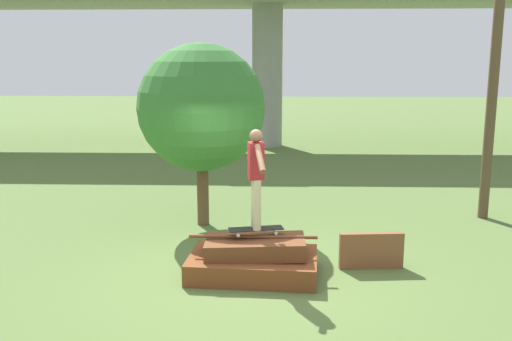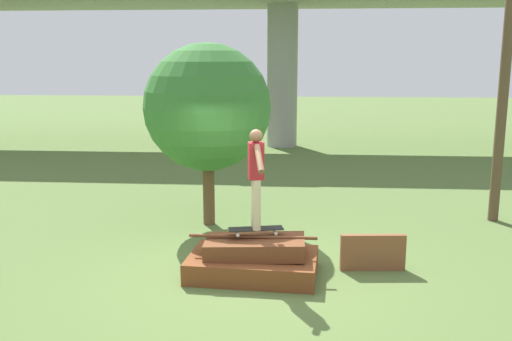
# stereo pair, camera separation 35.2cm
# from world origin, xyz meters

# --- Properties ---
(ground_plane) EXTENTS (80.00, 80.00, 0.00)m
(ground_plane) POSITION_xyz_m (0.00, 0.00, 0.00)
(ground_plane) COLOR #567038
(scrap_pile) EXTENTS (2.00, 1.35, 0.63)m
(scrap_pile) POSITION_xyz_m (0.01, -0.00, 0.24)
(scrap_pile) COLOR brown
(scrap_pile) RESTS_ON ground_plane
(scrap_plank_loose) EXTENTS (1.01, 0.19, 0.57)m
(scrap_plank_loose) POSITION_xyz_m (1.83, 0.35, 0.29)
(scrap_plank_loose) COLOR brown
(scrap_plank_loose) RESTS_ON ground_plane
(skateboard) EXTENTS (0.85, 0.40, 0.09)m
(skateboard) POSITION_xyz_m (0.04, 0.06, 0.70)
(skateboard) COLOR black
(skateboard) RESTS_ON scrap_pile
(skater) EXTENTS (0.33, 1.14, 1.50)m
(skater) POSITION_xyz_m (0.04, 0.06, 1.58)
(skater) COLOR #C6B78E
(skater) RESTS_ON skateboard
(highway_overpass) EXTENTS (44.00, 4.50, 5.70)m
(highway_overpass) POSITION_xyz_m (0.00, 12.85, 5.02)
(highway_overpass) COLOR gray
(highway_overpass) RESTS_ON ground_plane
(utility_pole) EXTENTS (1.30, 0.20, 7.71)m
(utility_pole) POSITION_xyz_m (4.60, 3.32, 3.98)
(utility_pole) COLOR brown
(utility_pole) RESTS_ON ground_plane
(tree_behind_left) EXTENTS (2.43, 2.43, 3.52)m
(tree_behind_left) POSITION_xyz_m (-1.09, 2.62, 2.30)
(tree_behind_left) COLOR brown
(tree_behind_left) RESTS_ON ground_plane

